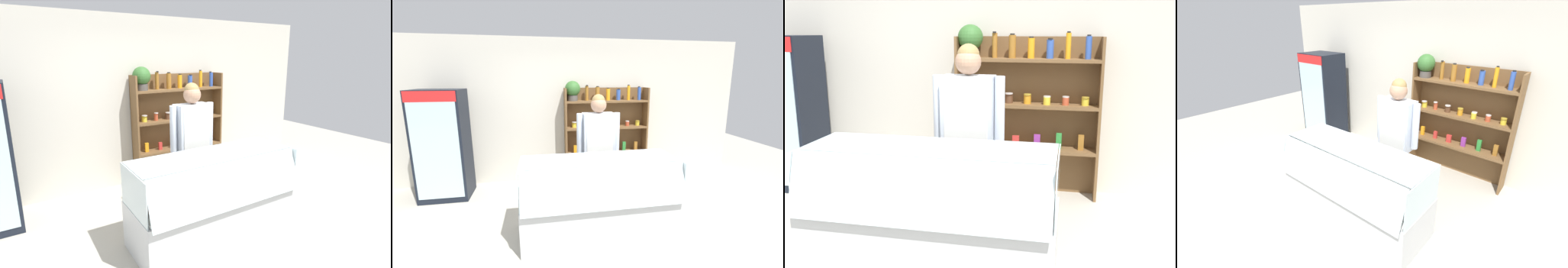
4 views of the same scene
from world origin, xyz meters
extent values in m
plane|color=#B7B2A3|center=(0.00, 0.00, 0.00)|extent=(12.00, 12.00, 0.00)
cube|color=beige|center=(0.00, 2.07, 1.35)|extent=(6.80, 0.10, 2.70)
cylinder|color=purple|center=(-2.00, 1.31, 0.34)|extent=(0.06, 0.06, 0.17)
cube|color=brown|center=(0.63, 1.98, 0.90)|extent=(1.61, 0.02, 1.80)
cube|color=brown|center=(-0.15, 1.84, 0.90)|extent=(0.03, 0.28, 1.80)
cube|color=brown|center=(1.42, 1.84, 0.90)|extent=(0.03, 0.28, 1.80)
cube|color=brown|center=(0.63, 1.84, 0.54)|extent=(1.55, 0.28, 0.04)
cube|color=brown|center=(0.63, 1.84, 1.04)|extent=(1.55, 0.28, 0.04)
cube|color=brown|center=(0.63, 1.84, 1.54)|extent=(1.55, 0.28, 0.04)
cylinder|color=#4C4742|center=(-0.02, 1.84, 1.61)|extent=(0.19, 0.19, 0.10)
sphere|color=#36692D|center=(-0.02, 1.84, 1.78)|extent=(0.28, 0.28, 0.28)
cylinder|color=#9E6623|center=(0.25, 1.87, 1.70)|extent=(0.06, 0.06, 0.27)
cylinder|color=black|center=(0.25, 1.84, 1.84)|extent=(0.04, 0.04, 0.02)
cylinder|color=#9E6623|center=(0.45, 1.84, 1.69)|extent=(0.08, 0.08, 0.25)
cylinder|color=black|center=(0.45, 1.84, 1.82)|extent=(0.05, 0.05, 0.02)
cylinder|color=orange|center=(0.66, 1.85, 1.67)|extent=(0.07, 0.07, 0.22)
cylinder|color=black|center=(0.66, 1.84, 1.79)|extent=(0.05, 0.05, 0.02)
cylinder|color=#3356B2|center=(0.86, 1.86, 1.66)|extent=(0.08, 0.08, 0.20)
cylinder|color=black|center=(0.86, 1.84, 1.77)|extent=(0.05, 0.05, 0.02)
cylinder|color=orange|center=(1.06, 1.83, 1.70)|extent=(0.06, 0.06, 0.27)
cylinder|color=black|center=(1.06, 1.84, 1.84)|extent=(0.04, 0.04, 0.02)
cylinder|color=#3356B2|center=(1.27, 1.82, 1.68)|extent=(0.06, 0.06, 0.24)
cylinder|color=black|center=(1.27, 1.84, 1.81)|extent=(0.04, 0.04, 0.02)
cylinder|color=yellow|center=(0.01, 1.86, 1.11)|extent=(0.08, 0.08, 0.10)
cylinder|color=silver|center=(0.01, 1.84, 1.16)|extent=(0.09, 0.09, 0.01)
cylinder|color=#BF4C2D|center=(0.21, 1.85, 1.12)|extent=(0.06, 0.06, 0.12)
cylinder|color=silver|center=(0.21, 1.84, 1.18)|extent=(0.07, 0.07, 0.01)
cylinder|color=brown|center=(0.43, 1.85, 1.11)|extent=(0.09, 0.09, 0.10)
cylinder|color=silver|center=(0.43, 1.84, 1.17)|extent=(0.09, 0.09, 0.01)
cylinder|color=orange|center=(0.63, 1.85, 1.11)|extent=(0.08, 0.08, 0.10)
cylinder|color=gold|center=(0.63, 1.84, 1.16)|extent=(0.08, 0.08, 0.01)
cylinder|color=yellow|center=(0.85, 1.82, 1.10)|extent=(0.08, 0.08, 0.08)
cylinder|color=silver|center=(0.85, 1.84, 1.15)|extent=(0.08, 0.08, 0.01)
cylinder|color=#BF4C2D|center=(1.06, 1.84, 1.10)|extent=(0.07, 0.07, 0.09)
cylinder|color=silver|center=(1.06, 1.84, 1.15)|extent=(0.07, 0.07, 0.01)
cylinder|color=yellow|center=(1.27, 1.85, 1.10)|extent=(0.08, 0.08, 0.08)
cylinder|color=gold|center=(1.27, 1.84, 1.15)|extent=(0.08, 0.08, 0.01)
cube|color=orange|center=(0.02, 1.84, 0.63)|extent=(0.06, 0.04, 0.15)
cube|color=red|center=(0.27, 1.84, 0.62)|extent=(0.06, 0.04, 0.12)
cube|color=red|center=(0.51, 1.84, 0.62)|extent=(0.08, 0.05, 0.13)
cube|color=purple|center=(0.76, 1.84, 0.63)|extent=(0.07, 0.04, 0.15)
cube|color=#2D8C38|center=(1.00, 1.84, 0.65)|extent=(0.06, 0.04, 0.18)
cube|color=#9E6623|center=(1.24, 1.84, 0.64)|extent=(0.06, 0.04, 0.17)
cube|color=silver|center=(0.08, 0.02, 0.28)|extent=(1.95, 0.72, 0.55)
cube|color=white|center=(0.08, 0.02, 0.57)|extent=(1.89, 0.66, 0.03)
cube|color=silver|center=(0.08, -0.33, 0.78)|extent=(1.91, 0.16, 0.47)
cube|color=silver|center=(0.08, 0.07, 1.00)|extent=(1.91, 0.56, 0.01)
cube|color=silver|center=(-0.89, 0.02, 0.78)|extent=(0.01, 0.68, 0.45)
cube|color=silver|center=(1.04, 0.02, 0.78)|extent=(0.01, 0.68, 0.45)
cube|color=tan|center=(-0.65, 0.10, 0.61)|extent=(0.17, 0.14, 0.05)
cube|color=white|center=(-0.65, -0.11, 0.61)|extent=(0.05, 0.03, 0.02)
cube|color=beige|center=(-0.29, 0.10, 0.61)|extent=(0.17, 0.12, 0.05)
cube|color=white|center=(-0.29, -0.11, 0.61)|extent=(0.05, 0.03, 0.02)
cube|color=tan|center=(0.08, 0.10, 0.61)|extent=(0.16, 0.11, 0.06)
cube|color=white|center=(0.08, -0.11, 0.61)|extent=(0.05, 0.03, 0.02)
cube|color=tan|center=(0.44, 0.10, 0.61)|extent=(0.16, 0.12, 0.06)
cube|color=white|center=(0.44, -0.11, 0.61)|extent=(0.05, 0.03, 0.02)
cube|color=tan|center=(0.81, 0.10, 0.61)|extent=(0.16, 0.13, 0.05)
cube|color=white|center=(0.81, -0.11, 0.61)|extent=(0.05, 0.03, 0.02)
cylinder|color=tan|center=(-0.72, -0.09, 0.65)|extent=(0.19, 0.15, 0.12)
cylinder|color=#A35B4C|center=(-0.50, -0.09, 0.65)|extent=(0.17, 0.16, 0.14)
cylinder|color=#A35B4C|center=(-0.28, -0.09, 0.66)|extent=(0.19, 0.14, 0.14)
cylinder|color=white|center=(0.56, -0.07, 0.69)|extent=(0.07, 0.07, 0.20)
cylinder|color=white|center=(0.66, -0.07, 0.68)|extent=(0.07, 0.07, 0.20)
cylinder|color=#383D51|center=(0.12, 0.73, 0.40)|extent=(0.13, 0.13, 0.81)
cylinder|color=#383D51|center=(0.32, 0.73, 0.40)|extent=(0.13, 0.13, 0.81)
cube|color=silver|center=(0.22, 0.73, 1.14)|extent=(0.46, 0.24, 0.67)
cube|color=white|center=(0.22, 0.60, 0.79)|extent=(0.39, 0.01, 1.25)
cylinder|color=silver|center=(-0.06, 0.73, 1.18)|extent=(0.09, 0.09, 0.60)
cylinder|color=silver|center=(0.50, 0.73, 1.18)|extent=(0.09, 0.09, 0.60)
sphere|color=tan|center=(0.22, 0.73, 1.60)|extent=(0.23, 0.23, 0.23)
sphere|color=#997A47|center=(0.22, 0.74, 1.66)|extent=(0.19, 0.19, 0.19)
camera|label=1|loc=(-1.81, -2.63, 2.08)|focal=28.00mm
camera|label=2|loc=(-0.63, -2.97, 1.99)|focal=24.00mm
camera|label=3|loc=(1.09, -2.98, 1.87)|focal=40.00mm
camera|label=4|loc=(2.01, -1.98, 2.43)|focal=24.00mm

